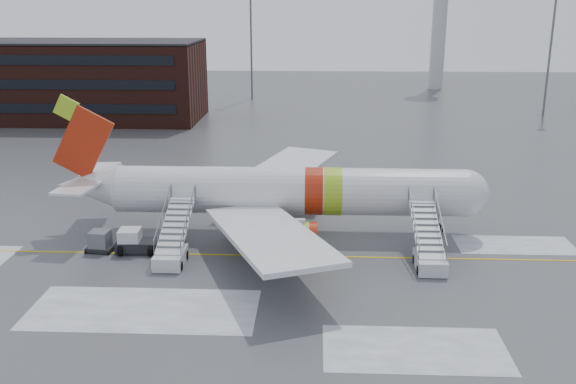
{
  "coord_description": "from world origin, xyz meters",
  "views": [
    {
      "loc": [
        4.48,
        -45.21,
        18.19
      ],
      "look_at": [
        2.35,
        2.24,
        4.0
      ],
      "focal_mm": 40.0,
      "sensor_mm": 36.0,
      "label": 1
    }
  ],
  "objects_px": {
    "airliner": "(277,192)",
    "airstair_aft": "(172,247)",
    "uld_container": "(100,242)",
    "airstair_fwd": "(429,251)",
    "pushback_tug": "(135,242)"
  },
  "relations": [
    {
      "from": "pushback_tug",
      "to": "airstair_aft",
      "type": "bearing_deg",
      "value": -26.76
    },
    {
      "from": "airstair_fwd",
      "to": "uld_container",
      "type": "bearing_deg",
      "value": 176.15
    },
    {
      "from": "airstair_fwd",
      "to": "pushback_tug",
      "type": "height_order",
      "value": "airstair_fwd"
    },
    {
      "from": "airliner",
      "to": "airstair_aft",
      "type": "height_order",
      "value": "airliner"
    },
    {
      "from": "airstair_fwd",
      "to": "airstair_aft",
      "type": "height_order",
      "value": "same"
    },
    {
      "from": "airliner",
      "to": "airstair_aft",
      "type": "bearing_deg",
      "value": -137.9
    },
    {
      "from": "uld_container",
      "to": "airstair_fwd",
      "type": "bearing_deg",
      "value": -3.85
    },
    {
      "from": "airliner",
      "to": "pushback_tug",
      "type": "bearing_deg",
      "value": -154.85
    },
    {
      "from": "airstair_aft",
      "to": "pushback_tug",
      "type": "relative_size",
      "value": 2.4
    },
    {
      "from": "airstair_aft",
      "to": "pushback_tug",
      "type": "height_order",
      "value": "airstair_aft"
    },
    {
      "from": "airstair_aft",
      "to": "uld_container",
      "type": "bearing_deg",
      "value": 164.49
    },
    {
      "from": "pushback_tug",
      "to": "airstair_fwd",
      "type": "bearing_deg",
      "value": -4.29
    },
    {
      "from": "pushback_tug",
      "to": "uld_container",
      "type": "xyz_separation_m",
      "value": [
        -2.67,
        0.01,
        -0.04
      ]
    },
    {
      "from": "airstair_fwd",
      "to": "uld_container",
      "type": "relative_size",
      "value": 3.67
    },
    {
      "from": "pushback_tug",
      "to": "uld_container",
      "type": "height_order",
      "value": "pushback_tug"
    }
  ]
}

